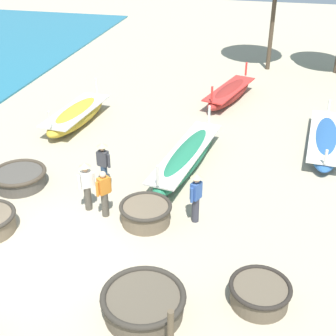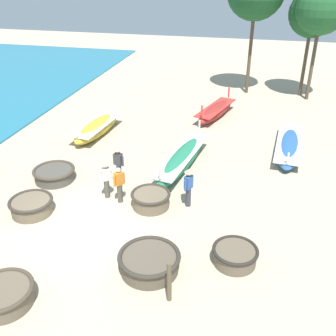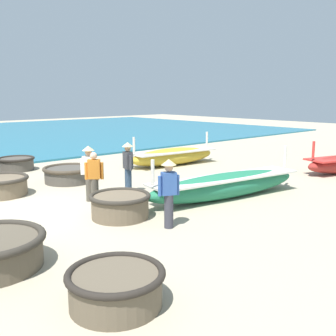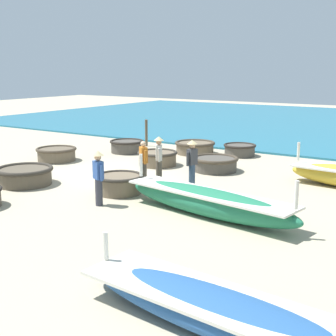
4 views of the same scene
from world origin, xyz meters
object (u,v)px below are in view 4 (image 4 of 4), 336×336
at_px(coracle_beside_post, 127,146).
at_px(coracle_far_left, 195,147).
at_px(coracle_center, 215,163).
at_px(fisherman_hauling, 192,161).
at_px(fisherman_crouching, 159,156).
at_px(coracle_upturned, 157,158).
at_px(fisherman_by_coracle, 144,162).
at_px(mooring_post_shoreline, 146,133).
at_px(coracle_far_right, 240,150).
at_px(coracle_nearest, 25,175).
at_px(coracle_weathered, 56,154).
at_px(long_boat_blue_hull, 208,201).
at_px(coracle_tilted, 119,183).
at_px(long_boat_white_hull, 219,311).
at_px(fisherman_standing_right, 98,174).

relative_size(coracle_beside_post, coracle_far_left, 0.85).
distance_m(coracle_center, fisherman_hauling, 2.99).
bearing_deg(fisherman_crouching, coracle_far_left, -162.37).
bearing_deg(coracle_center, coracle_upturned, -81.88).
height_order(fisherman_by_coracle, mooring_post_shoreline, fisherman_by_coracle).
relative_size(coracle_far_right, fisherman_hauling, 0.91).
height_order(coracle_beside_post, coracle_far_right, coracle_beside_post).
bearing_deg(coracle_nearest, coracle_beside_post, -172.10).
bearing_deg(fisherman_hauling, coracle_weathered, -96.52).
distance_m(long_boat_blue_hull, fisherman_hauling, 3.16).
xyz_separation_m(coracle_nearest, coracle_beside_post, (-7.08, -0.98, -0.02)).
xyz_separation_m(coracle_nearest, coracle_upturned, (-5.33, 2.04, -0.01)).
relative_size(fisherman_crouching, mooring_post_shoreline, 1.19).
distance_m(coracle_far_left, long_boat_blue_hull, 9.72).
bearing_deg(coracle_nearest, coracle_upturned, 159.09).
bearing_deg(coracle_beside_post, long_boat_blue_hull, 50.55).
bearing_deg(coracle_tilted, coracle_nearest, -75.25).
bearing_deg(fisherman_crouching, coracle_upturned, -144.48).
relative_size(coracle_nearest, long_boat_white_hull, 0.37).
relative_size(coracle_weathered, long_boat_white_hull, 0.32).
bearing_deg(mooring_post_shoreline, long_boat_blue_hull, 43.91).
bearing_deg(fisherman_by_coracle, coracle_nearest, -57.99).
bearing_deg(coracle_beside_post, long_boat_white_hull, 43.29).
relative_size(coracle_center, long_boat_white_hull, 0.34).
relative_size(coracle_center, fisherman_crouching, 1.11).
distance_m(coracle_upturned, mooring_post_shoreline, 5.10).
height_order(coracle_nearest, coracle_far_right, coracle_nearest).
relative_size(fisherman_hauling, fisherman_by_coracle, 1.06).
bearing_deg(coracle_center, coracle_weathered, -73.78).
relative_size(coracle_far_left, mooring_post_shoreline, 1.38).
relative_size(coracle_far_left, coracle_tilted, 1.21).
height_order(coracle_far_left, fisherman_standing_right, fisherman_standing_right).
height_order(fisherman_standing_right, fisherman_by_coracle, fisherman_standing_right).
distance_m(coracle_upturned, coracle_tilted, 4.65).
relative_size(coracle_far_right, long_boat_blue_hull, 0.26).
relative_size(long_boat_white_hull, fisherman_hauling, 3.28).
relative_size(coracle_far_right, coracle_center, 0.82).
height_order(coracle_beside_post, fisherman_hauling, fisherman_hauling).
bearing_deg(coracle_beside_post, fisherman_standing_right, 32.90).
relative_size(coracle_weathered, coracle_center, 0.95).
xyz_separation_m(coracle_weathered, long_boat_white_hull, (8.33, 12.34, -0.01)).
bearing_deg(fisherman_standing_right, fisherman_crouching, -177.62).
height_order(coracle_upturned, coracle_center, coracle_upturned).
xyz_separation_m(long_boat_white_hull, fisherman_by_coracle, (-6.87, -6.47, 0.53)).
relative_size(coracle_upturned, coracle_weathered, 0.96).
height_order(fisherman_standing_right, fisherman_hauling, same).
bearing_deg(coracle_upturned, long_boat_white_hull, 38.80).
bearing_deg(fisherman_crouching, long_boat_blue_hull, 53.45).
bearing_deg(coracle_upturned, coracle_center, 98.12).
bearing_deg(fisherman_hauling, coracle_beside_post, -124.49).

